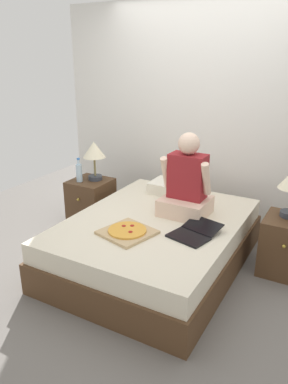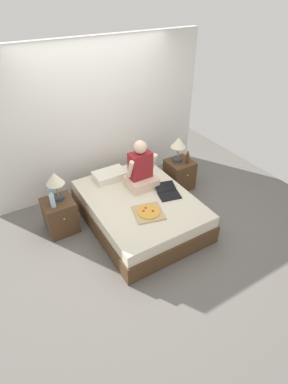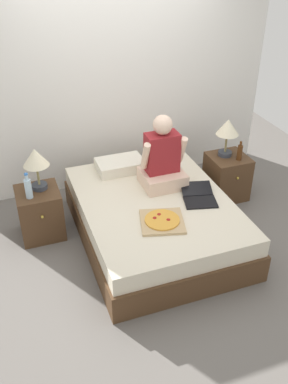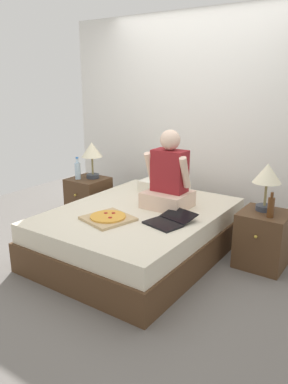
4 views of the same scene
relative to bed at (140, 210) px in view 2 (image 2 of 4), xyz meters
The scene contains 13 objects.
ground_plane 0.23m from the bed, ahead, with size 5.86×5.86×0.00m, color #66605B.
wall_back 1.69m from the bed, 90.00° to the left, with size 3.86×0.12×2.50m, color silver.
bed is the anchor object (origin of this frame).
nightstand_left 1.20m from the bed, 157.26° to the left, with size 0.44×0.47×0.53m.
lamp_on_left_nightstand 1.34m from the bed, 154.28° to the left, with size 0.26×0.26×0.45m.
water_bottle 1.31m from the bed, 162.50° to the left, with size 0.07×0.07×0.28m.
nightstand_right 1.20m from the bed, 22.74° to the left, with size 0.44×0.47×0.53m.
lamp_on_right_nightstand 1.35m from the bed, 25.51° to the left, with size 0.26×0.26×0.45m.
beer_bottle 1.30m from the bed, 17.20° to the left, with size 0.06×0.06×0.23m.
pillow 0.78m from the bed, 101.58° to the left, with size 0.52×0.34×0.12m, color silver.
person_seated 0.62m from the bed, 55.25° to the left, with size 0.47×0.40×0.78m.
laptop 0.52m from the bed, 18.59° to the right, with size 0.41×0.48×0.07m.
pizza_box 0.47m from the bed, 101.04° to the right, with size 0.49×0.49×0.05m.
Camera 2 is at (-1.80, -3.12, 3.19)m, focal length 28.00 mm.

